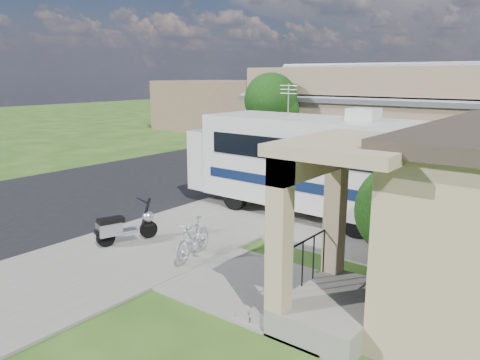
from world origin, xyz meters
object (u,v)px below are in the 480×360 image
Objects in this scene: pickup_truck at (273,140)px; scooter at (123,227)px; bicycle at (193,241)px; shrub at (409,207)px; van at (326,129)px; motorhome at (306,161)px; garden_hose at (323,280)px.

scooter is at bearing 103.19° from pickup_truck.
pickup_truck is at bearing 125.88° from scooter.
scooter is 1.03× the size of bicycle.
scooter is (-6.52, -2.94, -1.04)m from shrub.
van reaches higher than scooter.
van is (-7.36, 15.48, -0.90)m from motorhome.
garden_hose is at bearing -54.34° from motorhome.
bicycle is at bearing -75.11° from van.
motorhome is at bearing 84.02° from scooter.
pickup_truck is at bearing 130.41° from motorhome.
garden_hose is (2.99, -4.35, -1.68)m from motorhome.
bicycle is 3.29m from garden_hose.
shrub is at bearing 130.07° from pickup_truck.
van is (-7.17, 20.55, 0.38)m from bicycle.
motorhome is 11.12m from pickup_truck.
garden_hose is (-1.14, -1.82, -1.44)m from shrub.
van is at bearing -92.09° from pickup_truck.
motorhome reaches higher than pickup_truck.
bicycle is at bearing 27.86° from scooter.
scooter reaches higher than garden_hose.
shrub is 15.75m from pickup_truck.
van is at bearing 121.04° from scooter.
garden_hose is at bearing 122.70° from pickup_truck.
motorhome is 1.25× the size of pickup_truck.
motorhome reaches higher than garden_hose.
shrub is at bearing 57.87° from garden_hose.
van reaches higher than bicycle.
scooter is at bearing -80.98° from van.
shrub reaches higher than garden_hose.
pickup_truck is 14.86× the size of garden_hose.
scooter is (-2.39, -5.46, -1.27)m from motorhome.
pickup_truck is 1.08× the size of van.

